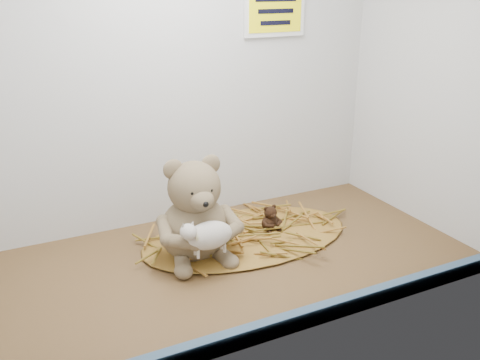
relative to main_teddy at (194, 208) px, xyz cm
name	(u,v)px	position (x,y,z in cm)	size (l,w,h in cm)	color
alcove_shell	(201,67)	(3.72, 2.49, 32.42)	(120.40, 60.20, 90.40)	#483219
front_rail	(283,324)	(3.72, -35.31, -10.78)	(119.28, 2.20, 3.60)	#3B5670
straw_bed	(247,236)	(15.51, 3.02, -12.04)	(56.12, 32.59, 1.09)	brown
main_teddy	(194,208)	(0.00, 0.00, 0.00)	(20.29, 21.41, 25.16)	#7B6A4B
toy_lamb	(210,235)	(0.00, -9.02, -3.01)	(13.91, 8.49, 8.99)	beige
mini_teddy_tan	(223,229)	(8.60, 2.77, -8.30)	(5.16, 5.44, 6.39)	olive
mini_teddy_brown	(270,217)	(22.42, 3.26, -8.05)	(5.56, 5.87, 6.89)	black
wall_sign	(275,11)	(33.72, 22.89, 42.42)	(16.00, 1.20, 11.00)	#F9EC0C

